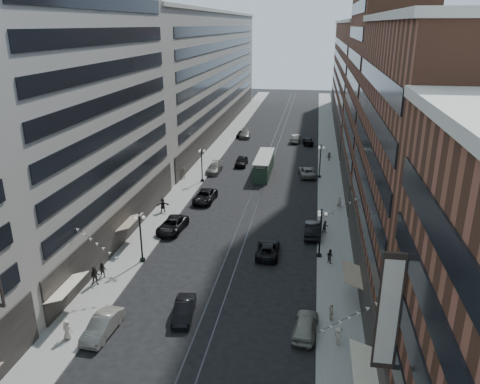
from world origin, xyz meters
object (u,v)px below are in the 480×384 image
Objects in this scene: pedestrian_1 at (67,330)px; pedestrian_extra_0 at (339,336)px; pedestrian_2 at (103,270)px; pedestrian_8 at (339,203)px; car_7 at (205,196)px; car_extra_0 at (245,134)px; car_14 at (295,138)px; car_1 at (102,326)px; lamppost_sw_mid at (202,163)px; car_13 at (241,161)px; pedestrian_5 at (163,205)px; pedestrian_7 at (330,256)px; car_9 at (242,134)px; car_5 at (184,310)px; car_2 at (172,225)px; car_extra_1 at (268,249)px; lamppost_se_far at (320,231)px; car_8 at (214,168)px; pedestrian_extra_1 at (95,276)px; car_4 at (305,325)px; streetcar at (264,166)px; pedestrian_4 at (331,312)px; pedestrian_9 at (329,157)px; lamppost_se_mid at (320,160)px; pedestrian_6 at (184,173)px; lamppost_sw_far at (141,236)px; car_11 at (307,172)px; pedestrian_extra_2 at (325,227)px; car_12 at (308,141)px.

pedestrian_extra_0 is (21.19, 2.67, -0.06)m from pedestrian_1.
pedestrian_8 is (23.60, 22.31, 0.08)m from pedestrian_2.
car_7 is 40.40m from car_extra_0.
pedestrian_8 is at bearing 104.58° from car_14.
lamppost_sw_mid is at bearing 95.58° from car_1.
pedestrian_1 reaches higher than car_13.
pedestrian_5 reaches higher than pedestrian_7.
car_14 reaches higher than car_extra_0.
pedestrian_7 is (21.64, -10.83, -0.17)m from pedestrian_5.
car_5 is at bearing -78.91° from car_9.
car_2 is 12.88m from car_extra_1.
lamppost_se_far is at bearing -131.98° from pedestrian_1.
car_2 is at bearing 30.38° from pedestrian_7.
pedestrian_extra_1 is (-3.52, -37.56, 0.33)m from car_8.
car_4 is 0.95× the size of car_13.
car_13 is at bearing -20.29° from pedestrian_7.
streetcar is 27.86m from car_9.
lamppost_se_far is 3.63× the size of pedestrian_4.
pedestrian_9 is (2.84, 51.79, 0.12)m from car_4.
lamppost_se_mid reaches higher than car_extra_1.
pedestrian_8 reaches higher than pedestrian_6.
pedestrian_7 is (2.19, 12.24, 0.13)m from car_4.
car_2 is at bearing -98.11° from car_13.
car_8 reaches higher than car_5.
lamppost_sw_far is at bearing -97.66° from car_13.
pedestrian_7 is (12.50, 11.62, 0.18)m from car_5.
pedestrian_2 reaches higher than car_11.
pedestrian_1 is 21.51m from pedestrian_4.
lamppost_sw_far is 27.99m from pedestrian_8.
car_7 is at bearing 86.26° from car_2.
car_14 is 46.52m from pedestrian_extra_2.
pedestrian_5 is at bearing 109.60° from pedestrian_6.
car_8 is 1.03× the size of car_extra_1.
car_11 is at bearing 24.55° from pedestrian_5.
car_8 is 21.80m from pedestrian_9.
pedestrian_8 is at bearing -49.06° from pedestrian_7.
pedestrian_extra_0 is (0.40, -13.41, 0.00)m from pedestrian_7.
car_8 is 31.02m from car_extra_1.
car_4 is at bearing -64.63° from lamppost_sw_mid.
pedestrian_7 is at bearing 81.65° from pedestrian_8.
car_14 is (12.52, 24.16, 0.09)m from car_8.
pedestrian_4 is 0.27× the size of car_11.
pedestrian_extra_0 is at bearing -35.73° from pedestrian_extra_1.
pedestrian_9 reaches higher than car_1.
streetcar is 44.80m from pedestrian_extra_0.
car_2 is at bearing -126.40° from lamppost_se_mid.
lamppost_sw_far is at bearing 27.53° from pedestrian_extra_0.
lamppost_se_mid reaches higher than pedestrian_7.
lamppost_se_far reaches higher than car_12.
lamppost_sw_far reaches higher than pedestrian_5.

